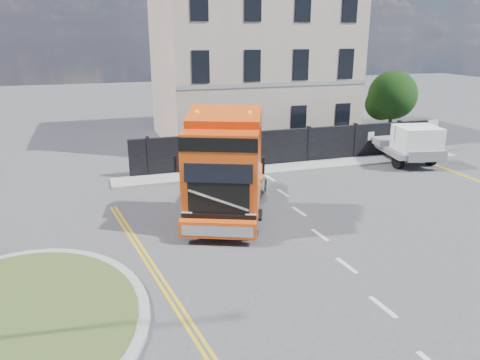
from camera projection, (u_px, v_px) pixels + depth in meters
name	position (u px, v px, depth m)	size (l,w,h in m)	color
ground	(240.00, 241.00, 16.62)	(120.00, 120.00, 0.00)	#424244
traffic_island	(13.00, 322.00, 11.81)	(6.80, 6.80, 0.17)	#999993
hoarding_fence	(301.00, 146.00, 26.43)	(18.80, 0.25, 2.00)	black
georgian_building	(249.00, 54.00, 31.65)	(12.30, 10.30, 12.80)	beige
tree	(390.00, 97.00, 30.93)	(3.20, 3.20, 4.80)	#382619
pavement_far	(298.00, 167.00, 25.73)	(20.00, 1.60, 0.12)	#999993
truck	(225.00, 173.00, 18.04)	(5.22, 7.65, 4.30)	black
flatbed_pickup	(409.00, 143.00, 26.17)	(3.15, 5.78, 2.26)	slate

